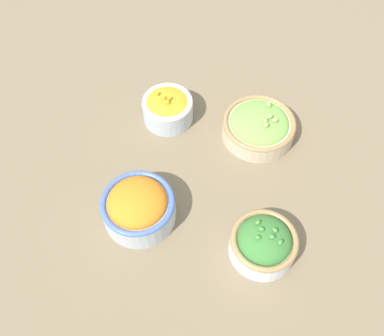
{
  "coord_description": "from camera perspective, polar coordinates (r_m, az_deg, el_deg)",
  "views": [
    {
      "loc": [
        0.04,
        -0.48,
        0.76
      ],
      "look_at": [
        0.0,
        0.0,
        0.03
      ],
      "focal_mm": 40.0,
      "sensor_mm": 36.0,
      "label": 1
    }
  ],
  "objects": [
    {
      "name": "bowl_squash",
      "position": [
        0.97,
        -3.25,
        8.06
      ],
      "size": [
        0.11,
        0.11,
        0.07
      ],
      "color": "#B2C1CC",
      "rests_on": "ground_plane"
    },
    {
      "name": "bowl_lettuce",
      "position": [
        0.95,
        8.9,
        5.59
      ],
      "size": [
        0.16,
        0.16,
        0.07
      ],
      "color": "beige",
      "rests_on": "ground_plane"
    },
    {
      "name": "bowl_carrots",
      "position": [
        0.83,
        -7.17,
        -5.08
      ],
      "size": [
        0.14,
        0.14,
        0.08
      ],
      "color": "#B2C1CC",
      "rests_on": "ground_plane"
    },
    {
      "name": "ground_plane",
      "position": [
        0.9,
        -0.0,
        -1.05
      ],
      "size": [
        3.0,
        3.0,
        0.0
      ],
      "primitive_type": "plane",
      "color": "#75664C"
    },
    {
      "name": "bowl_broccoli",
      "position": [
        0.8,
        9.52,
        -9.79
      ],
      "size": [
        0.12,
        0.12,
        0.08
      ],
      "color": "silver",
      "rests_on": "ground_plane"
    }
  ]
}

